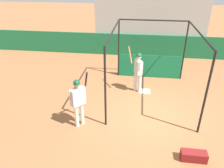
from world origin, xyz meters
name	(u,v)px	position (x,y,z in m)	size (l,w,h in m)	color
ground_plane	(149,116)	(0.00, 0.00, 0.00)	(60.00, 60.00, 0.00)	#935B38
outfield_wall	(148,46)	(0.00, 6.32, 0.66)	(24.00, 0.12, 1.32)	#196038
bleacher_section	(149,21)	(0.00, 8.38, 1.69)	(6.50, 4.00, 3.40)	#9E9E99
batting_cage	(151,59)	(0.02, 2.46, 1.27)	(3.10, 4.07, 2.78)	black
home_plate	(145,91)	(-0.16, 1.83, 0.01)	(0.44, 0.44, 0.02)	white
player_batter	(138,69)	(-0.52, 1.83, 1.05)	(0.67, 0.71, 1.88)	silver
player_waiting	(78,99)	(-2.36, -0.79, 1.03)	(0.61, 0.77, 1.97)	silver
equipment_bag	(194,156)	(1.16, -1.90, 0.14)	(0.70, 0.28, 0.28)	maroon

